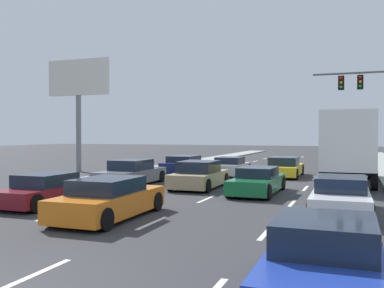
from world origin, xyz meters
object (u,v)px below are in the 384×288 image
(car_gray, at_px, (131,173))
(box_truck, at_px, (349,144))
(car_blue, at_px, (325,263))
(traffic_signal_mast, at_px, (374,92))
(car_maroon, at_px, (47,190))
(car_yellow, at_px, (285,168))
(car_silver, at_px, (230,167))
(car_tan, at_px, (199,176))
(car_orange, at_px, (109,199))
(car_green, at_px, (257,181))
(car_white, at_px, (341,197))
(car_navy, at_px, (185,165))
(roadside_billboard, at_px, (78,90))

(car_gray, relative_size, box_truck, 0.57)
(car_blue, distance_m, traffic_signal_mast, 25.14)
(car_maroon, distance_m, car_yellow, 15.43)
(car_silver, distance_m, box_truck, 7.78)
(car_tan, relative_size, car_yellow, 0.92)
(car_orange, relative_size, car_green, 0.97)
(car_green, bearing_deg, traffic_signal_mast, 67.65)
(car_silver, xyz_separation_m, car_yellow, (3.37, 0.42, 0.03))
(car_tan, relative_size, box_truck, 0.51)
(car_green, relative_size, car_white, 0.99)
(car_navy, xyz_separation_m, box_truck, (10.24, -2.67, 1.55))
(car_maroon, xyz_separation_m, car_silver, (3.36, 13.46, -0.00))
(car_gray, distance_m, car_green, 6.91)
(car_navy, bearing_deg, car_tan, -63.25)
(car_gray, xyz_separation_m, box_truck, (10.58, 4.08, 1.54))
(car_white, bearing_deg, car_blue, -90.20)
(car_gray, relative_size, car_tan, 1.13)
(car_yellow, xyz_separation_m, car_blue, (3.59, -19.95, 0.02))
(car_green, bearing_deg, car_white, -47.54)
(car_orange, xyz_separation_m, car_green, (3.18, 7.20, -0.06))
(car_white, xyz_separation_m, traffic_signal_mast, (1.66, 16.74, 4.90))
(car_maroon, distance_m, car_blue, 11.97)
(car_gray, bearing_deg, car_silver, 62.96)
(car_white, relative_size, roadside_billboard, 0.59)
(car_orange, bearing_deg, box_truck, 60.50)
(box_truck, relative_size, roadside_billboard, 1.04)
(car_maroon, xyz_separation_m, roadside_billboard, (-7.45, 12.53, 5.22))
(car_silver, xyz_separation_m, traffic_signal_mast, (8.65, 5.08, 4.93))
(car_green, xyz_separation_m, car_white, (3.60, -3.94, 0.03))
(car_gray, distance_m, car_silver, 7.60)
(car_yellow, height_order, car_blue, car_blue)
(car_navy, bearing_deg, car_orange, -77.45)
(box_truck, xyz_separation_m, roadside_billboard, (-17.93, 1.76, 3.64))
(roadside_billboard, bearing_deg, car_silver, 4.89)
(roadside_billboard, bearing_deg, traffic_signal_mast, 17.15)
(car_gray, relative_size, roadside_billboard, 0.60)
(car_orange, relative_size, box_truck, 0.54)
(car_maroon, relative_size, car_tan, 1.03)
(traffic_signal_mast, bearing_deg, car_white, -95.67)
(car_yellow, height_order, box_truck, box_truck)
(car_silver, relative_size, box_truck, 0.50)
(car_maroon, bearing_deg, car_orange, -22.37)
(car_yellow, bearing_deg, car_blue, -79.80)
(car_gray, bearing_deg, car_orange, -65.83)
(car_navy, height_order, car_blue, car_blue)
(car_navy, distance_m, car_maroon, 13.44)
(car_maroon, distance_m, car_silver, 13.87)
(car_orange, relative_size, car_yellow, 0.99)
(car_silver, bearing_deg, traffic_signal_mast, 30.42)
(car_yellow, bearing_deg, car_silver, -172.84)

